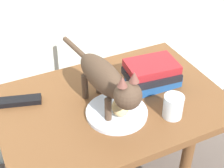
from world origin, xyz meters
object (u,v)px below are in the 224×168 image
(book_stack, at_px, (152,74))
(candle_jar, at_px, (173,107))
(plate, at_px, (117,112))
(tv_remote, at_px, (20,101))
(bread_roll, at_px, (120,107))
(side_table, at_px, (112,116))
(cat, at_px, (107,80))

(book_stack, xyz_separation_m, candle_jar, (-0.03, -0.19, -0.01))
(plate, bearing_deg, tv_remote, 144.62)
(bread_roll, bearing_deg, book_stack, 29.80)
(side_table, xyz_separation_m, candle_jar, (0.16, -0.16, 0.11))
(plate, distance_m, bread_roll, 0.04)
(side_table, distance_m, tv_remote, 0.35)
(book_stack, distance_m, candle_jar, 0.19)
(tv_remote, bearing_deg, bread_roll, -20.01)
(cat, bearing_deg, book_stack, 15.89)
(candle_jar, xyz_separation_m, tv_remote, (-0.46, 0.30, -0.03))
(side_table, xyz_separation_m, book_stack, (0.19, 0.03, 0.13))
(tv_remote, bearing_deg, candle_jar, -16.46)
(candle_jar, bearing_deg, bread_roll, 154.41)
(side_table, xyz_separation_m, bread_roll, (-0.01, -0.08, 0.11))
(cat, height_order, tv_remote, cat)
(side_table, xyz_separation_m, tv_remote, (-0.31, 0.14, 0.08))
(plate, xyz_separation_m, tv_remote, (-0.29, 0.21, 0.00))
(tv_remote, bearing_deg, plate, -19.00)
(side_table, bearing_deg, plate, -102.26)
(plate, height_order, bread_roll, bread_roll)
(side_table, relative_size, bread_roll, 10.42)
(bread_roll, height_order, cat, cat)
(side_table, distance_m, cat, 0.21)
(candle_jar, distance_m, tv_remote, 0.55)
(side_table, height_order, tv_remote, tv_remote)
(bread_roll, distance_m, candle_jar, 0.18)
(side_table, xyz_separation_m, plate, (-0.02, -0.07, 0.08))
(side_table, relative_size, book_stack, 3.91)
(plate, height_order, candle_jar, candle_jar)
(cat, height_order, candle_jar, cat)
(plate, xyz_separation_m, bread_roll, (0.01, -0.01, 0.03))
(cat, distance_m, book_stack, 0.25)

